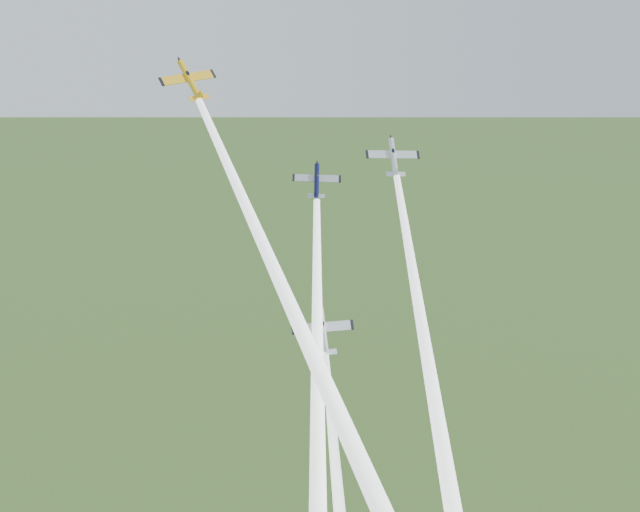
{
  "coord_description": "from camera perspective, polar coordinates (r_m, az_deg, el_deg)",
  "views": [
    {
      "loc": [
        -33.67,
        -106.33,
        124.08
      ],
      "look_at": [
        0.0,
        -6.0,
        92.0
      ],
      "focal_mm": 45.0,
      "sensor_mm": 36.0,
      "label": 1
    }
  ],
  "objects": [
    {
      "name": "smoke_trail_yellow",
      "position": [
        94.35,
        -0.81,
        -6.47
      ],
      "size": [
        18.68,
        48.27,
        55.07
      ],
      "primitive_type": null,
      "rotation": [
        -0.73,
        0.0,
        0.33
      ],
      "color": "white"
    },
    {
      "name": "plane_navy",
      "position": [
        115.76,
        -0.24,
        5.38
      ],
      "size": [
        8.49,
        7.34,
        6.12
      ],
      "primitive_type": null,
      "rotation": [
        0.84,
        0.03,
        -0.32
      ],
      "color": "#0C0F36"
    },
    {
      "name": "plane_yellow",
      "position": [
        109.08,
        -9.23,
        12.24
      ],
      "size": [
        10.04,
        8.37,
        7.48
      ],
      "primitive_type": null,
      "rotation": [
        0.84,
        -0.09,
        0.33
      ],
      "color": "yellow"
    },
    {
      "name": "smoke_trail_silver_right",
      "position": [
        102.72,
        8.34,
        -11.25
      ],
      "size": [
        10.79,
        48.48,
        53.6
      ],
      "primitive_type": null,
      "rotation": [
        -0.73,
        0.0,
        -0.17
      ],
      "color": "white"
    },
    {
      "name": "plane_silver_low",
      "position": [
        111.77,
        0.23,
        -5.35
      ],
      "size": [
        9.7,
        8.44,
        7.66
      ],
      "primitive_type": null,
      "rotation": [
        0.84,
        -0.04,
        -0.2
      ],
      "color": "silver"
    },
    {
      "name": "smoke_trail_navy",
      "position": [
        102.47,
        -0.17,
        -11.84
      ],
      "size": [
        16.66,
        43.59,
        49.45
      ],
      "primitive_type": null,
      "rotation": [
        -0.73,
        0.0,
        -0.32
      ],
      "color": "white"
    },
    {
      "name": "plane_silver_right",
      "position": [
        116.88,
        5.25,
        7.01
      ],
      "size": [
        9.05,
        7.4,
        6.99
      ],
      "primitive_type": null,
      "rotation": [
        0.84,
        0.04,
        -0.17
      ],
      "color": "silver"
    }
  ]
}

